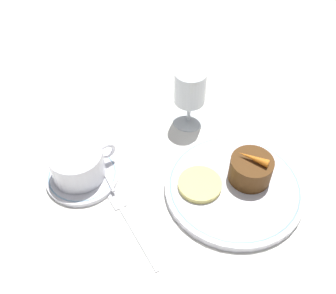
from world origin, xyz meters
The scene contains 10 objects.
ground_plane centered at (0.00, 0.00, 0.00)m, with size 3.00×3.00×0.00m, color white.
dinner_plate centered at (0.00, -0.02, 0.01)m, with size 0.25×0.25×0.01m.
saucer centered at (-0.23, 0.14, 0.01)m, with size 0.13×0.13×0.01m.
coffee_cup centered at (-0.23, 0.15, 0.04)m, with size 0.12×0.10×0.06m.
spoon centered at (-0.19, 0.14, 0.01)m, with size 0.02×0.10×0.00m.
wine_glass centered at (0.02, 0.17, 0.08)m, with size 0.07×0.07×0.13m.
fork centered at (-0.19, 0.02, 0.00)m, with size 0.02×0.18×0.01m.
dessert_cake centered at (0.03, -0.02, 0.04)m, with size 0.08×0.08×0.05m.
carrot_garnish centered at (0.03, -0.02, 0.07)m, with size 0.04×0.05×0.01m.
pineapple_slice centered at (-0.06, 0.01, 0.02)m, with size 0.08×0.08×0.01m.
Camera 1 is at (-0.31, -0.33, 0.58)m, focal length 42.00 mm.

